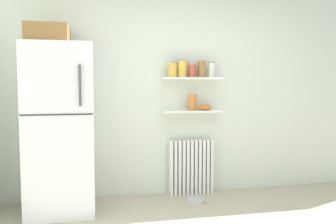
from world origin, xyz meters
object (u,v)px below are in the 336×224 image
storage_jar_1 (182,69)px  vase (192,102)px  pet_food_bowl (197,201)px  radiator (191,167)px  storage_jar_3 (202,69)px  shelf_bowl (205,107)px  storage_jar_2 (192,70)px  refrigerator (60,125)px  storage_jar_0 (172,70)px  storage_jar_4 (212,70)px

storage_jar_1 → vase: storage_jar_1 is taller
pet_food_bowl → radiator: bearing=85.3°
storage_jar_3 → shelf_bowl: 0.47m
storage_jar_1 → storage_jar_2: size_ratio=1.26×
refrigerator → storage_jar_2: size_ratio=11.55×
storage_jar_2 → pet_food_bowl: bearing=-95.1°
refrigerator → pet_food_bowl: (1.49, -0.07, -0.90)m
shelf_bowl → pet_food_bowl: 1.12m
storage_jar_3 → shelf_bowl: size_ratio=1.34×
vase → shelf_bowl: vase is taller
radiator → pet_food_bowl: bearing=-94.7°
refrigerator → shelf_bowl: refrigerator is taller
storage_jar_0 → pet_food_bowl: bearing=-56.0°
refrigerator → storage_jar_1: refrigerator is taller
shelf_bowl → storage_jar_1: bearing=180.0°
radiator → storage_jar_0: (-0.24, -0.03, 1.20)m
refrigerator → vase: 1.55m
refrigerator → storage_jar_4: 1.88m
refrigerator → storage_jar_3: size_ratio=9.27×
storage_jar_2 → shelf_bowl: 0.48m
storage_jar_1 → radiator: bearing=13.8°
radiator → vase: bearing=-82.8°
storage_jar_2 → refrigerator: bearing=-170.7°
storage_jar_1 → storage_jar_3: size_ratio=1.01×
storage_jar_3 → vase: size_ratio=1.07×
radiator → refrigerator: bearing=-169.6°
storage_jar_1 → storage_jar_2: bearing=0.0°
storage_jar_0 → storage_jar_2: bearing=0.0°
storage_jar_3 → pet_food_bowl: storage_jar_3 is taller
storage_jar_2 → storage_jar_1: bearing=-180.0°
refrigerator → storage_jar_1: 1.54m
refrigerator → storage_jar_2: refrigerator is taller
storage_jar_1 → shelf_bowl: storage_jar_1 is taller
storage_jar_3 → storage_jar_4: storage_jar_3 is taller
refrigerator → storage_jar_4: bearing=8.0°
radiator → storage_jar_0: storage_jar_0 is taller
refrigerator → pet_food_bowl: size_ratio=9.34×
storage_jar_1 → pet_food_bowl: size_ratio=1.02×
storage_jar_0 → storage_jar_1: bearing=0.0°
vase → pet_food_bowl: bearing=-95.8°
storage_jar_3 → storage_jar_4: (0.12, 0.00, -0.01)m
storage_jar_4 → shelf_bowl: (-0.07, -0.00, -0.46)m
radiator → storage_jar_1: 1.22m
storage_jar_3 → storage_jar_4: 0.12m
refrigerator → shelf_bowl: 1.71m
storage_jar_4 → vase: (-0.24, -0.00, -0.40)m
storage_jar_1 → vase: bearing=0.0°
refrigerator → storage_jar_4: size_ratio=10.07×
storage_jar_0 → storage_jar_4: size_ratio=0.96×
storage_jar_1 → storage_jar_3: 0.24m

